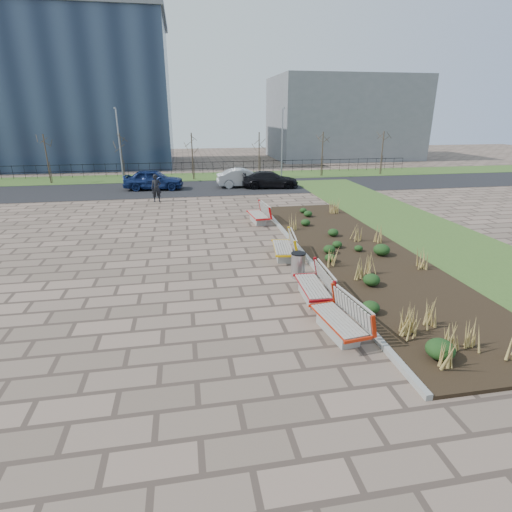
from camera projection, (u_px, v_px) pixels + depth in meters
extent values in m
plane|color=#786152|center=(223.00, 324.00, 11.38)|extent=(120.00, 120.00, 0.00)
cube|color=black|center=(357.00, 252.00, 17.04)|extent=(4.50, 18.00, 0.10)
cube|color=gray|center=(305.00, 255.00, 16.64)|extent=(0.16, 18.00, 0.15)
cube|color=#33511E|center=(457.00, 247.00, 17.83)|extent=(5.00, 38.00, 0.04)
cube|color=#33511E|center=(193.00, 177.00, 37.31)|extent=(80.00, 5.00, 0.04)
cube|color=black|center=(195.00, 188.00, 31.75)|extent=(80.00, 7.00, 0.02)
cylinder|color=#B2B2B7|center=(298.00, 266.00, 14.42)|extent=(0.51, 0.51, 0.93)
imported|color=black|center=(156.00, 188.00, 26.77)|extent=(0.66, 0.44, 1.82)
imported|color=navy|center=(154.00, 180.00, 30.95)|extent=(4.68, 2.27, 1.54)
imported|color=#94969B|center=(244.00, 178.00, 32.08)|extent=(4.38, 1.57, 1.44)
imported|color=black|center=(270.00, 179.00, 31.73)|extent=(4.65, 2.30, 1.30)
cube|color=slate|center=(343.00, 118.00, 51.91)|extent=(18.00, 12.00, 10.00)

